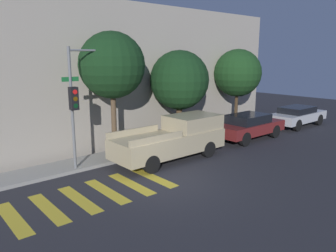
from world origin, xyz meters
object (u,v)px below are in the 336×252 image
traffic_light_pole (80,90)px  sedan_near_corner (249,126)px  pickup_truck (175,138)px  tree_far_end (238,73)px  tree_near_corner (112,66)px  tree_midblock (179,80)px  sedan_middle (297,115)px

traffic_light_pole → sedan_near_corner: 10.00m
sedan_near_corner → pickup_truck: bearing=180.0°
traffic_light_pole → pickup_truck: traffic_light_pole is taller
tree_far_end → tree_near_corner: bearing=-180.0°
tree_midblock → sedan_near_corner: bearing=-29.4°
tree_midblock → tree_far_end: size_ratio=0.98×
sedan_near_corner → tree_far_end: tree_far_end is taller
traffic_light_pole → sedan_middle: traffic_light_pole is taller
tree_far_end → pickup_truck: bearing=-164.1°
traffic_light_pole → pickup_truck: bearing=-17.9°
pickup_truck → tree_midblock: size_ratio=1.09×
tree_near_corner → traffic_light_pole: bearing=-159.2°
traffic_light_pole → sedan_near_corner: (9.58, -1.27, -2.56)m
sedan_near_corner → tree_midblock: tree_midblock is taller
pickup_truck → tree_near_corner: bearing=134.8°
tree_near_corner → tree_midblock: size_ratio=1.15×
pickup_truck → sedan_middle: size_ratio=1.17×
traffic_light_pole → tree_midblock: traffic_light_pole is taller
sedan_near_corner → tree_midblock: 4.85m
tree_far_end → tree_midblock: bearing=180.0°
pickup_truck → traffic_light_pole: bearing=162.1°
sedan_middle → tree_midblock: size_ratio=0.94×
pickup_truck → tree_far_end: bearing=15.9°
sedan_near_corner → traffic_light_pole: bearing=172.5°
traffic_light_pole → pickup_truck: 4.76m
sedan_near_corner → tree_near_corner: 8.63m
pickup_truck → tree_midblock: 3.79m
sedan_near_corner → tree_near_corner: size_ratio=0.80×
sedan_middle → tree_near_corner: size_ratio=0.81×
sedan_near_corner → sedan_middle: bearing=0.0°
sedan_near_corner → tree_far_end: 3.75m
traffic_light_pole → pickup_truck: size_ratio=0.92×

